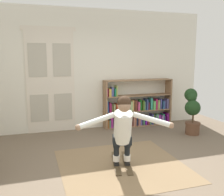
{
  "coord_description": "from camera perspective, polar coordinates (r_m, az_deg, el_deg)",
  "views": [
    {
      "loc": [
        -1.35,
        -3.54,
        1.78
      ],
      "look_at": [
        0.01,
        0.71,
        1.05
      ],
      "focal_mm": 41.06,
      "sensor_mm": 36.0,
      "label": 1
    }
  ],
  "objects": [
    {
      "name": "back_wall",
      "position": [
        6.3,
        -5.33,
        6.25
      ],
      "size": [
        6.0,
        0.1,
        2.9
      ],
      "primitive_type": "cube",
      "color": "silver",
      "rests_on": "ground"
    },
    {
      "name": "skis_pair",
      "position": [
        4.4,
        2.11,
        -14.28
      ],
      "size": [
        0.45,
        0.86,
        0.07
      ],
      "color": "#4B3B25",
      "rests_on": "rug"
    },
    {
      "name": "ground_plane",
      "position": [
        4.19,
        2.99,
        -15.88
      ],
      "size": [
        7.2,
        7.2,
        0.0
      ],
      "primitive_type": "plane",
      "color": "brown"
    },
    {
      "name": "potted_plant",
      "position": [
        6.11,
        17.42,
        -2.45
      ],
      "size": [
        0.4,
        0.48,
        1.05
      ],
      "color": "brown",
      "rests_on": "ground"
    },
    {
      "name": "person_skier",
      "position": [
        4.0,
        2.47,
        -6.28
      ],
      "size": [
        1.43,
        0.75,
        1.13
      ],
      "color": "white",
      "rests_on": "skis_pair"
    },
    {
      "name": "rug",
      "position": [
        4.38,
        2.16,
        -14.67
      ],
      "size": [
        2.01,
        1.97,
        0.01
      ],
      "primitive_type": "cube",
      "color": "#806749",
      "rests_on": "ground"
    },
    {
      "name": "double_door",
      "position": [
        6.13,
        -13.52,
        3.88
      ],
      "size": [
        1.22,
        0.05,
        2.45
      ],
      "color": "silver",
      "rests_on": "ground"
    },
    {
      "name": "bookshelf",
      "position": [
        6.6,
        5.55,
        -2.26
      ],
      "size": [
        1.79,
        0.3,
        1.2
      ],
      "color": "#8B6A4C",
      "rests_on": "ground"
    }
  ]
}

